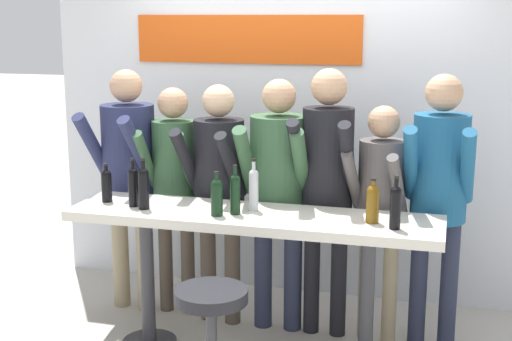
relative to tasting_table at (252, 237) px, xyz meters
name	(u,v)px	position (x,y,z in m)	size (l,w,h in m)	color
back_wall	(296,108)	(0.00, 1.25, 0.65)	(3.90, 0.12, 2.89)	silver
tasting_table	(252,237)	(0.00, 0.00, 0.00)	(2.30, 0.55, 0.95)	silver
bar_stool	(211,329)	(-0.05, -0.64, -0.33)	(0.42, 0.42, 0.70)	#333338
person_far_left	(128,164)	(-1.08, 0.53, 0.30)	(0.50, 0.60, 1.77)	gray
person_left	(174,174)	(-0.73, 0.55, 0.24)	(0.38, 0.50, 1.65)	#473D33
person_center_left	(219,178)	(-0.38, 0.48, 0.25)	(0.46, 0.57, 1.69)	#473D33
person_center	(278,178)	(0.05, 0.47, 0.27)	(0.46, 0.56, 1.73)	#23283D
person_center_right	(327,172)	(0.38, 0.47, 0.34)	(0.41, 0.54, 1.81)	black
person_right	(381,197)	(0.73, 0.47, 0.19)	(0.42, 0.52, 1.58)	gray
person_far_right	(439,181)	(1.09, 0.48, 0.32)	(0.43, 0.55, 1.79)	#23283D
wine_bottle_0	(133,185)	(-0.77, -0.04, 0.30)	(0.06, 0.06, 0.31)	black
wine_bottle_1	(217,195)	(-0.19, -0.11, 0.28)	(0.07, 0.07, 0.27)	black
wine_bottle_2	(235,192)	(-0.10, -0.04, 0.29)	(0.06, 0.06, 0.30)	black
wine_bottle_3	(396,205)	(0.87, -0.10, 0.29)	(0.06, 0.06, 0.31)	black
wine_bottle_4	(106,184)	(-0.99, 0.02, 0.27)	(0.07, 0.07, 0.25)	black
wine_bottle_5	(373,202)	(0.73, -0.01, 0.28)	(0.08, 0.08, 0.27)	brown
wine_bottle_6	(254,188)	(-0.01, 0.07, 0.30)	(0.06, 0.06, 0.33)	#B7BCC1
wine_bottle_7	(144,186)	(-0.68, -0.09, 0.30)	(0.07, 0.07, 0.33)	black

